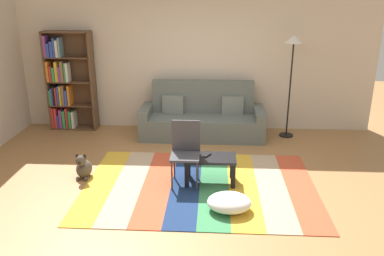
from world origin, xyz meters
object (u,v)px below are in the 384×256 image
at_px(coffee_table, 210,162).
at_px(pouf, 229,202).
at_px(couch, 202,118).
at_px(bookshelf, 65,84).
at_px(dog, 84,167).
at_px(standing_lamp, 293,53).
at_px(folding_chair, 186,147).
at_px(tv_remote, 207,155).

relative_size(coffee_table, pouf, 1.30).
height_order(couch, coffee_table, couch).
bearing_deg(bookshelf, dog, -65.59).
bearing_deg(standing_lamp, folding_chair, -131.13).
distance_m(bookshelf, folding_chair, 3.34).
xyz_separation_m(coffee_table, folding_chair, (-0.35, -0.01, 0.22)).
distance_m(tv_remote, folding_chair, 0.33).
bearing_deg(folding_chair, standing_lamp, 84.28).
distance_m(couch, dog, 2.52).
bearing_deg(folding_chair, coffee_table, 36.60).
height_order(coffee_table, dog, same).
xyz_separation_m(couch, folding_chair, (-0.17, -1.94, 0.20)).
height_order(dog, standing_lamp, standing_lamp).
bearing_deg(pouf, bookshelf, 135.97).
bearing_deg(dog, coffee_table, -1.80).
height_order(pouf, tv_remote, tv_remote).
height_order(pouf, dog, dog).
relative_size(bookshelf, standing_lamp, 1.01).
relative_size(bookshelf, pouf, 3.43).
bearing_deg(couch, bookshelf, 173.95).
bearing_deg(coffee_table, standing_lamp, 54.88).
relative_size(standing_lamp, folding_chair, 2.07).
bearing_deg(bookshelf, coffee_table, -38.08).
distance_m(pouf, dog, 2.25).
xyz_separation_m(pouf, standing_lamp, (1.16, 2.76, 1.44)).
distance_m(standing_lamp, tv_remote, 2.70).
xyz_separation_m(coffee_table, standing_lamp, (1.41, 2.00, 1.24)).
relative_size(dog, tv_remote, 2.65).
relative_size(pouf, tv_remote, 3.67).
xyz_separation_m(coffee_table, tv_remote, (-0.04, 0.03, 0.09)).
distance_m(pouf, folding_chair, 1.04).
xyz_separation_m(bookshelf, folding_chair, (2.47, -2.22, -0.35)).
relative_size(couch, standing_lamp, 1.21).
distance_m(couch, folding_chair, 1.95).
bearing_deg(pouf, couch, 98.93).
bearing_deg(pouf, standing_lamp, 67.22).
bearing_deg(standing_lamp, pouf, -112.78).
distance_m(pouf, tv_remote, 0.89).
relative_size(couch, bookshelf, 1.20).
relative_size(pouf, folding_chair, 0.61).
distance_m(standing_lamp, folding_chair, 2.86).
bearing_deg(tv_remote, pouf, -39.51).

